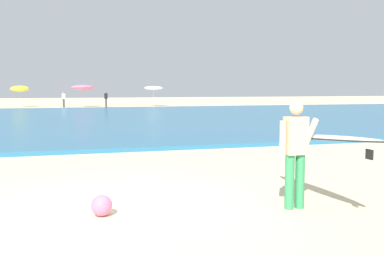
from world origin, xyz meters
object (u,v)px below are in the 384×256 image
(surfer_with_board, at_px, (310,144))
(beach_umbrella_3, at_px, (154,88))
(beachgoer_near_row_left, at_px, (64,99))
(beachgoer_near_row_mid, at_px, (106,99))
(beach_umbrella_1, at_px, (20,89))
(beach_ball, at_px, (102,206))
(beach_umbrella_2, at_px, (83,88))

(surfer_with_board, bearing_deg, beach_umbrella_3, 82.92)
(beachgoer_near_row_left, height_order, beachgoer_near_row_mid, same)
(surfer_with_board, xyz_separation_m, beach_umbrella_1, (-8.58, 40.24, 0.83))
(beach_umbrella_1, relative_size, beachgoer_near_row_mid, 1.42)
(beach_umbrella_1, distance_m, beachgoer_near_row_mid, 8.70)
(beachgoer_near_row_left, distance_m, beach_ball, 38.18)
(beach_umbrella_1, relative_size, beachgoer_near_row_left, 1.42)
(beach_umbrella_2, xyz_separation_m, beach_umbrella_3, (7.26, -0.31, -0.05))
(beach_umbrella_3, distance_m, beach_ball, 39.09)
(beach_ball, bearing_deg, surfer_with_board, -7.26)
(surfer_with_board, height_order, beach_umbrella_2, beach_umbrella_2)
(beach_umbrella_1, height_order, beachgoer_near_row_mid, beach_umbrella_1)
(beachgoer_near_row_mid, bearing_deg, beach_umbrella_3, 6.39)
(beachgoer_near_row_left, distance_m, beachgoer_near_row_mid, 4.16)
(surfer_with_board, xyz_separation_m, beach_umbrella_3, (4.79, 38.63, 0.90))
(beachgoer_near_row_left, bearing_deg, beachgoer_near_row_mid, -6.98)
(beach_umbrella_2, bearing_deg, surfer_with_board, -86.38)
(surfer_with_board, bearing_deg, beach_umbrella_1, 102.04)
(surfer_with_board, relative_size, beach_umbrella_1, 1.26)
(beach_umbrella_1, relative_size, beach_umbrella_3, 1.04)
(beach_umbrella_3, relative_size, beachgoer_near_row_mid, 1.37)
(surfer_with_board, height_order, beachgoer_near_row_left, surfer_with_board)
(surfer_with_board, height_order, beachgoer_near_row_mid, surfer_with_board)
(beach_umbrella_2, bearing_deg, beach_ball, -91.19)
(beach_ball, bearing_deg, beach_umbrella_3, 78.09)
(beach_umbrella_2, height_order, beachgoer_near_row_mid, beach_umbrella_2)
(beachgoer_near_row_mid, bearing_deg, beach_umbrella_1, 165.43)
(beachgoer_near_row_left, bearing_deg, beach_umbrella_3, 0.35)
(beach_umbrella_1, bearing_deg, beach_umbrella_3, -6.87)
(beach_umbrella_1, height_order, beach_ball, beach_umbrella_1)
(surfer_with_board, relative_size, beachgoer_near_row_mid, 1.79)
(beach_umbrella_2, height_order, beach_ball, beach_umbrella_2)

